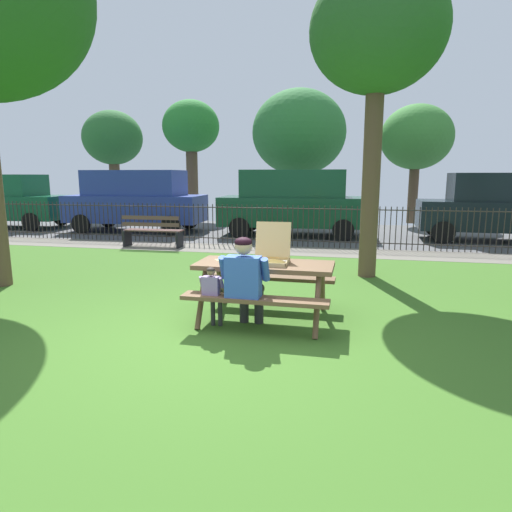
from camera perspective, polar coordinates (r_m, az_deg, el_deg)
name	(u,v)px	position (r m, az deg, el deg)	size (l,w,h in m)	color
ground	(235,303)	(6.73, -2.73, -6.16)	(28.00, 11.05, 0.02)	#3E6C23
cobblestone_walkway	(283,251)	(11.34, 3.56, 0.69)	(28.00, 1.40, 0.01)	slate
street_asphalt	(300,233)	(14.98, 5.72, 3.03)	(28.00, 6.03, 0.01)	#515154
picnic_table_foreground	(265,276)	(5.83, 1.11, -2.58)	(1.82, 1.50, 0.79)	brown
pizza_box_open	(271,255)	(5.80, 1.96, 0.09)	(0.49, 0.55, 0.52)	tan
pizza_slice_on_table	(222,259)	(6.06, -4.39, -0.36)	(0.17, 0.21, 0.02)	#F0DB69
adult_at_table	(245,279)	(5.37, -1.40, -3.05)	(0.61, 0.59, 1.19)	#292929
child_at_table	(213,291)	(5.49, -5.64, -4.53)	(0.30, 0.29, 0.81)	#2F2F2F
iron_fence_streetside	(287,226)	(11.94, 4.10, 3.97)	(21.84, 0.03, 1.12)	#2D2823
park_bench_left	(153,232)	(12.19, -13.26, 3.11)	(1.61, 0.49, 0.85)	brown
tree_midground_right	(378,35)	(8.86, 15.52, 25.91)	(2.40, 2.40, 5.49)	brown
parked_car_far_left	(7,200)	(18.68, -29.57, 6.30)	(4.50, 2.12, 1.94)	#115030
parked_car_left	(136,199)	(15.73, -15.29, 7.10)	(4.68, 2.12, 2.08)	navy
parked_car_center	(293,201)	(14.08, 4.88, 7.08)	(4.67, 2.10, 2.08)	#13472B
parked_car_right	(490,207)	(14.51, 28.06, 5.66)	(3.96, 1.95, 1.98)	black
far_tree_left	(113,139)	(21.69, -18.10, 14.19)	(2.68, 2.68, 4.80)	brown
far_tree_midleft	(191,129)	(20.12, -8.43, 15.94)	(2.47, 2.47, 5.13)	brown
far_tree_center	(299,133)	(18.98, 5.59, 15.60)	(3.87, 3.87, 5.41)	brown
far_tree_midright	(416,138)	(18.97, 20.10, 14.17)	(2.79, 2.79, 4.65)	brown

